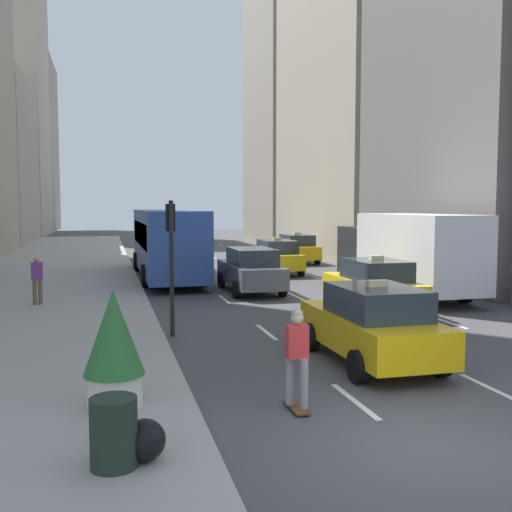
# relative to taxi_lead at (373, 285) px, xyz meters

# --- Properties ---
(ground_plane) EXTENTS (160.00, 160.00, 0.00)m
(ground_plane) POSITION_rel_taxi_lead_xyz_m (-4.00, -10.17, -0.88)
(ground_plane) COLOR #474749
(sidewalk_left) EXTENTS (8.00, 66.00, 0.15)m
(sidewalk_left) POSITION_rel_taxi_lead_xyz_m (-11.00, 16.83, -0.81)
(sidewalk_left) COLOR #9E9E99
(sidewalk_left) RESTS_ON ground
(lane_markings) EXTENTS (5.72, 56.00, 0.01)m
(lane_markings) POSITION_rel_taxi_lead_xyz_m (-1.40, 12.83, -0.87)
(lane_markings) COLOR white
(lane_markings) RESTS_ON ground
(building_row_right) EXTENTS (6.00, 52.06, 31.03)m
(building_row_right) POSITION_rel_taxi_lead_xyz_m (8.00, 16.09, 12.26)
(building_row_right) COLOR slate
(building_row_right) RESTS_ON ground
(taxi_lead) EXTENTS (2.02, 4.40, 1.87)m
(taxi_lead) POSITION_rel_taxi_lead_xyz_m (0.00, 0.00, 0.00)
(taxi_lead) COLOR yellow
(taxi_lead) RESTS_ON ground
(taxi_second) EXTENTS (2.02, 4.40, 1.87)m
(taxi_second) POSITION_rel_taxi_lead_xyz_m (2.80, 16.73, 0.00)
(taxi_second) COLOR yellow
(taxi_second) RESTS_ON ground
(taxi_third) EXTENTS (2.02, 4.40, 1.87)m
(taxi_third) POSITION_rel_taxi_lead_xyz_m (0.00, 11.42, 0.00)
(taxi_third) COLOR yellow
(taxi_third) RESTS_ON ground
(taxi_fourth) EXTENTS (2.02, 4.40, 1.87)m
(taxi_fourth) POSITION_rel_taxi_lead_xyz_m (-2.80, -5.89, 0.00)
(taxi_fourth) COLOR yellow
(taxi_fourth) RESTS_ON ground
(sedan_black_near) EXTENTS (2.02, 4.87, 1.78)m
(sedan_black_near) POSITION_rel_taxi_lead_xyz_m (-2.80, 5.37, 0.02)
(sedan_black_near) COLOR #565B66
(sedan_black_near) RESTS_ON ground
(city_bus) EXTENTS (2.80, 11.61, 3.25)m
(city_bus) POSITION_rel_taxi_lead_xyz_m (-5.61, 10.90, 0.91)
(city_bus) COLOR #2D519E
(city_bus) RESTS_ON ground
(box_truck) EXTENTS (2.58, 8.40, 3.15)m
(box_truck) POSITION_rel_taxi_lead_xyz_m (2.80, 3.06, 0.83)
(box_truck) COLOR #262628
(box_truck) RESTS_ON ground
(skateboarder) EXTENTS (0.36, 0.80, 1.75)m
(skateboarder) POSITION_rel_taxi_lead_xyz_m (-5.34, -8.35, 0.08)
(skateboarder) COLOR brown
(skateboarder) RESTS_ON ground
(trash_can) EXTENTS (0.60, 0.60, 0.90)m
(trash_can) POSITION_rel_taxi_lead_xyz_m (-8.38, -10.22, -0.28)
(trash_can) COLOR #1E2D23
(trash_can) RESTS_ON sidewalk_left
(planter_with_shrub) EXTENTS (1.00, 1.00, 1.95)m
(planter_with_shrub) POSITION_rel_taxi_lead_xyz_m (-8.33, -7.89, 0.27)
(planter_with_shrub) COLOR silver
(planter_with_shrub) RESTS_ON sidewalk_left
(trash_bag) EXTENTS (0.55, 0.55, 0.55)m
(trash_bag) POSITION_rel_taxi_lead_xyz_m (-7.99, -10.13, -0.45)
(trash_bag) COLOR black
(trash_bag) RESTS_ON sidewalk_left
(pedestrian_far_walking) EXTENTS (0.36, 0.22, 1.65)m
(pedestrian_far_walking) POSITION_rel_taxi_lead_xyz_m (-10.68, 3.34, 0.19)
(pedestrian_far_walking) COLOR brown
(pedestrian_far_walking) RESTS_ON sidewalk_left
(traffic_light_pole) EXTENTS (0.24, 0.42, 3.60)m
(traffic_light_pole) POSITION_rel_taxi_lead_xyz_m (-6.75, -1.96, 1.53)
(traffic_light_pole) COLOR black
(traffic_light_pole) RESTS_ON ground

